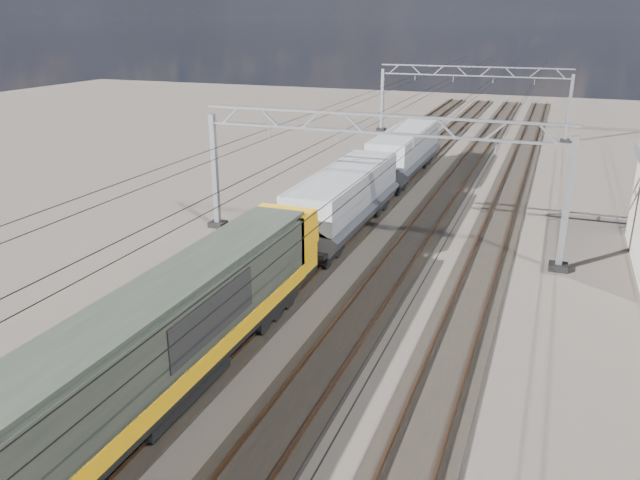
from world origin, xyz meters
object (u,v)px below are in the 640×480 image
(catenary_gantry_mid, at_px, (374,176))
(catenary_gantry_far, at_px, (471,98))
(locomotive, at_px, (161,339))
(hopper_wagon_lead, at_px, (345,197))
(hopper_wagon_mid, at_px, (405,150))

(catenary_gantry_mid, distance_m, catenary_gantry_far, 36.00)
(locomotive, xyz_separation_m, hopper_wagon_lead, (-0.00, 17.70, -0.09))
(hopper_wagon_lead, xyz_separation_m, hopper_wagon_mid, (0.00, 14.20, 0.00))
(catenary_gantry_mid, relative_size, catenary_gantry_far, 1.00)
(catenary_gantry_far, height_order, hopper_wagon_lead, catenary_gantry_far)
(locomotive, height_order, hopper_wagon_lead, locomotive)
(catenary_gantry_mid, bearing_deg, hopper_wagon_lead, 148.80)
(catenary_gantry_far, height_order, locomotive, catenary_gantry_far)
(catenary_gantry_mid, bearing_deg, hopper_wagon_mid, 97.40)
(catenary_gantry_mid, relative_size, locomotive, 0.94)
(catenary_gantry_far, xyz_separation_m, hopper_wagon_mid, (-2.00, -20.59, -1.67))
(hopper_wagon_mid, bearing_deg, catenary_gantry_far, 84.45)
(catenary_gantry_far, distance_m, locomotive, 52.55)
(hopper_wagon_lead, bearing_deg, catenary_gantry_far, 86.71)
(catenary_gantry_far, xyz_separation_m, hopper_wagon_lead, (-2.00, -34.79, -1.67))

